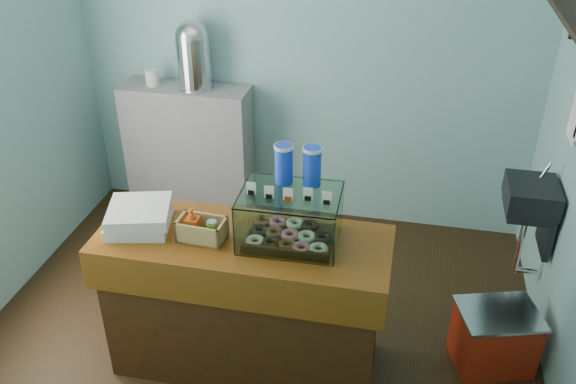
% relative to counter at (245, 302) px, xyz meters
% --- Properties ---
extents(ground, '(3.50, 3.50, 0.00)m').
position_rel_counter_xyz_m(ground, '(0.00, 0.25, -0.46)').
color(ground, black).
rests_on(ground, ground).
extents(room_shell, '(3.54, 3.04, 2.82)m').
position_rel_counter_xyz_m(room_shell, '(0.03, 0.26, 1.25)').
color(room_shell, '#80BABB').
rests_on(room_shell, ground).
extents(counter, '(1.60, 0.60, 0.90)m').
position_rel_counter_xyz_m(counter, '(0.00, 0.00, 0.00)').
color(counter, '#47220D').
rests_on(counter, ground).
extents(back_shelf, '(1.00, 0.32, 1.10)m').
position_rel_counter_xyz_m(back_shelf, '(-0.90, 1.57, 0.09)').
color(back_shelf, gray).
rests_on(back_shelf, ground).
extents(display_case, '(0.53, 0.39, 0.50)m').
position_rel_counter_xyz_m(display_case, '(0.25, 0.07, 0.61)').
color(display_case, black).
rests_on(display_case, counter).
extents(condiment_crate, '(0.26, 0.17, 0.18)m').
position_rel_counter_xyz_m(condiment_crate, '(-0.22, -0.05, 0.51)').
color(condiment_crate, tan).
rests_on(condiment_crate, counter).
extents(pastry_boxes, '(0.41, 0.41, 0.13)m').
position_rel_counter_xyz_m(pastry_boxes, '(-0.58, -0.00, 0.51)').
color(pastry_boxes, white).
rests_on(pastry_boxes, counter).
extents(coffee_urn, '(0.28, 0.28, 0.52)m').
position_rel_counter_xyz_m(coffee_urn, '(-0.80, 1.58, 0.91)').
color(coffee_urn, silver).
rests_on(coffee_urn, back_shelf).
extents(red_cooler, '(0.53, 0.46, 0.40)m').
position_rel_counter_xyz_m(red_cooler, '(1.44, 0.29, -0.26)').
color(red_cooler, '#AF220E').
rests_on(red_cooler, ground).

